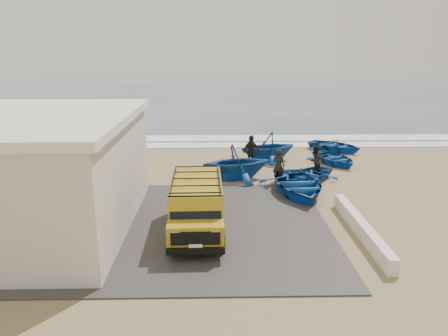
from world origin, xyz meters
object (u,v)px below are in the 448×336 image
object	(u,v)px
boat_near_left	(297,184)
fisherman_front	(279,166)
parapet	(361,228)
boat_far_left	(268,147)
boat_near_right	(306,175)
boat_far_right	(335,146)
van	(197,204)
boat_mid_left	(237,162)
building	(18,173)
fisherman_middle	(315,160)
boat_mid_right	(334,158)
fisherman_back	(251,152)

from	to	relation	value
boat_near_left	fisherman_front	bearing A→B (deg)	106.51
parapet	boat_far_left	distance (m)	10.93
boat_near_right	boat_far_right	xyz separation A→B (m)	(3.21, 6.57, 0.02)
boat_far_left	boat_far_right	distance (m)	5.36
fisherman_front	boat_far_right	bearing A→B (deg)	-98.12
van	boat_mid_left	world-z (taller)	van
building	parapet	world-z (taller)	building
van	boat_far_left	distance (m)	10.94
boat_mid_left	fisherman_middle	xyz separation A→B (m)	(4.19, 0.69, -0.11)
boat_near_left	boat_mid_left	world-z (taller)	boat_mid_left
parapet	fisherman_front	distance (m)	6.78
boat_near_left	boat_mid_left	xyz separation A→B (m)	(-2.72, 2.34, 0.47)
fisherman_middle	boat_mid_left	bearing A→B (deg)	-40.82
parapet	fisherman_middle	bearing A→B (deg)	89.94
boat_near_right	fisherman_front	size ratio (longest dim) A/B	1.89
building	boat_far_right	world-z (taller)	building
boat_mid_left	boat_far_left	xyz separation A→B (m)	(2.05, 3.67, -0.03)
boat_mid_right	boat_far_left	bearing A→B (deg)	146.79
boat_far_left	boat_far_right	xyz separation A→B (m)	(4.70, 2.52, -0.53)
boat_far_right	fisherman_middle	distance (m)	6.09
boat_near_right	fisherman_back	xyz separation A→B (m)	(-2.63, 2.64, 0.59)
boat_mid_left	parapet	bearing A→B (deg)	-163.47
building	boat_mid_left	size ratio (longest dim) A/B	2.68
van	fisherman_back	xyz separation A→B (m)	(2.70, 8.84, -0.15)
boat_mid_left	fisherman_front	world-z (taller)	boat_mid_left
boat_near_left	fisherman_front	world-z (taller)	fisherman_front
boat_far_right	fisherman_back	bearing A→B (deg)	164.47
building	boat_mid_right	distance (m)	16.87
boat_far_right	boat_near_right	bearing A→B (deg)	-165.49
boat_near_left	boat_far_left	world-z (taller)	boat_far_left
boat_mid_left	boat_far_left	size ratio (longest dim) A/B	1.03
boat_far_right	fisherman_back	xyz separation A→B (m)	(-5.84, -3.93, 0.57)
boat_mid_left	boat_mid_right	distance (m)	6.56
boat_mid_left	fisherman_back	world-z (taller)	fisherman_back
boat_near_right	boat_far_right	bearing A→B (deg)	111.97
boat_near_left	boat_near_right	bearing A→B (deg)	63.18
boat_mid_right	fisherman_back	distance (m)	5.01
building	parapet	distance (m)	12.68
fisherman_back	fisherman_front	bearing A→B (deg)	-101.99
parapet	boat_mid_left	world-z (taller)	boat_mid_left
building	fisherman_front	world-z (taller)	building
fisherman_middle	fisherman_back	size ratio (longest dim) A/B	0.87
boat_mid_right	fisherman_front	size ratio (longest dim) A/B	1.89
boat_near_left	boat_near_right	xyz separation A→B (m)	(0.83, 1.96, -0.11)
boat_near_right	boat_mid_right	world-z (taller)	boat_mid_right
parapet	fisherman_back	distance (m)	9.88
parapet	boat_mid_left	bearing A→B (deg)	120.69
boat_near_left	fisherman_back	distance (m)	4.97
boat_near_left	fisherman_back	world-z (taller)	fisherman_back
building	boat_far_right	size ratio (longest dim) A/B	2.68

